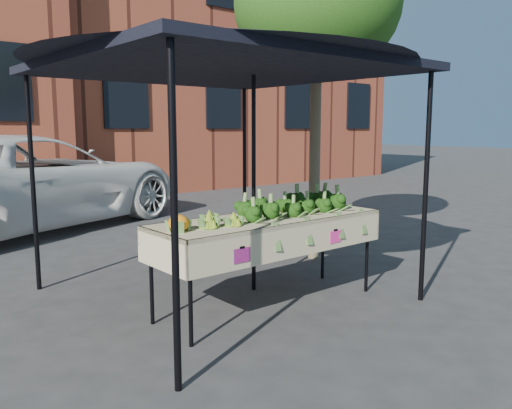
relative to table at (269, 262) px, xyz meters
name	(u,v)px	position (x,y,z in m)	size (l,w,h in m)	color
ground	(286,305)	(0.15, -0.09, -0.45)	(90.00, 90.00, 0.00)	#2F2F32
table	(269,262)	(0.00, 0.00, 0.00)	(2.40, 0.81, 0.90)	beige
canopy	(223,166)	(-0.12, 0.59, 0.92)	(3.16, 3.16, 2.74)	black
broccoli_heap	(292,202)	(0.33, 0.03, 0.56)	(1.44, 0.54, 0.23)	black
romanesco_cluster	(214,216)	(-0.66, -0.01, 0.54)	(0.41, 0.45, 0.18)	#97AF27
cauliflower_pair	(179,222)	(-1.05, -0.05, 0.53)	(0.18, 0.18, 0.16)	orange
vehicle	(21,57)	(-0.51, 5.82, 2.51)	(2.73, 1.65, 5.92)	white
street_tree	(316,100)	(1.76, 1.08, 1.67)	(2.15, 2.15, 4.23)	#1E4C14
building_right	(190,58)	(7.15, 12.41, 3.80)	(12.00, 8.00, 8.50)	brown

